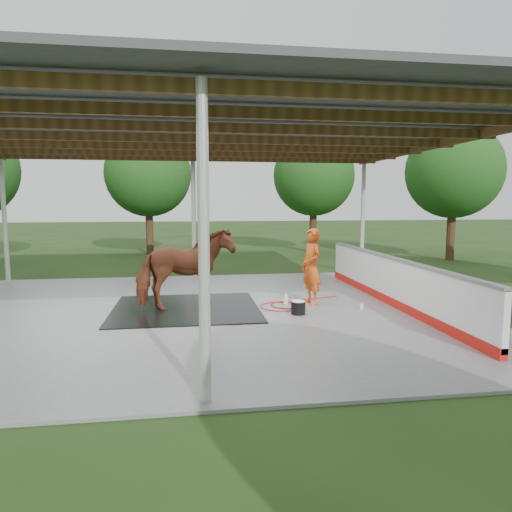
{
  "coord_description": "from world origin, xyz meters",
  "views": [
    {
      "loc": [
        -0.18,
        -10.14,
        2.49
      ],
      "look_at": [
        1.4,
        0.49,
        1.21
      ],
      "focal_mm": 32.0,
      "sensor_mm": 36.0,
      "label": 1
    }
  ],
  "objects": [
    {
      "name": "horse",
      "position": [
        -0.26,
        0.24,
        0.98
      ],
      "size": [
        2.36,
        1.67,
        1.82
      ],
      "primitive_type": "imported",
      "rotation": [
        0.0,
        0.0,
        1.92
      ],
      "color": "brown",
      "rests_on": "rubber_mat"
    },
    {
      "name": "dasher_board",
      "position": [
        4.6,
        0.0,
        0.59
      ],
      "size": [
        0.16,
        8.0,
        1.15
      ],
      "color": "red",
      "rests_on": "concrete_slab"
    },
    {
      "name": "hose_coil",
      "position": [
        2.02,
        0.18,
        0.06
      ],
      "size": [
        2.17,
        1.43,
        0.02
      ],
      "color": "red",
      "rests_on": "concrete_slab"
    },
    {
      "name": "wash_bucket",
      "position": [
        2.17,
        -0.62,
        0.2
      ],
      "size": [
        0.32,
        0.32,
        0.3
      ],
      "color": "black",
      "rests_on": "concrete_slab"
    },
    {
      "name": "handler",
      "position": [
        2.72,
        0.33,
        0.96
      ],
      "size": [
        0.6,
        0.75,
        1.82
      ],
      "primitive_type": "imported",
      "rotation": [
        0.0,
        0.0,
        -1.3
      ],
      "color": "#D34E16",
      "rests_on": "concrete_slab"
    },
    {
      "name": "pavilion_structure",
      "position": [
        0.0,
        -0.0,
        3.97
      ],
      "size": [
        12.6,
        10.6,
        4.05
      ],
      "color": "beige",
      "rests_on": "ground"
    },
    {
      "name": "ground",
      "position": [
        0.0,
        0.0,
        0.0
      ],
      "size": [
        100.0,
        100.0,
        0.0
      ],
      "primitive_type": "plane",
      "color": "#1E3814"
    },
    {
      "name": "soap_bottle_a",
      "position": [
        2.1,
        0.34,
        0.21
      ],
      "size": [
        0.12,
        0.12,
        0.32
      ],
      "primitive_type": "imported",
      "rotation": [
        0.0,
        0.0,
        -0.02
      ],
      "color": "silver",
      "rests_on": "concrete_slab"
    },
    {
      "name": "concrete_slab",
      "position": [
        0.0,
        0.0,
        0.03
      ],
      "size": [
        12.0,
        10.0,
        0.05
      ],
      "primitive_type": "cube",
      "color": "slate",
      "rests_on": "ground"
    },
    {
      "name": "rubber_mat",
      "position": [
        -0.26,
        0.24,
        0.06
      ],
      "size": [
        3.3,
        3.09,
        0.02
      ],
      "primitive_type": "cube",
      "color": "black",
      "rests_on": "concrete_slab"
    },
    {
      "name": "tree_belt",
      "position": [
        0.3,
        0.9,
        3.79
      ],
      "size": [
        28.0,
        28.0,
        5.8
      ],
      "color": "#382314",
      "rests_on": "ground"
    },
    {
      "name": "soap_bottle_b",
      "position": [
        3.72,
        -0.39,
        0.14
      ],
      "size": [
        0.11,
        0.11,
        0.18
      ],
      "primitive_type": "imported",
      "rotation": [
        0.0,
        0.0,
        -0.46
      ],
      "color": "#338CD8",
      "rests_on": "concrete_slab"
    }
  ]
}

